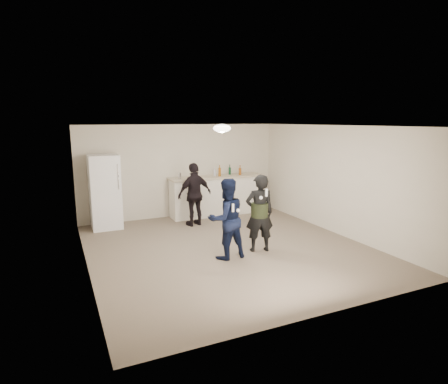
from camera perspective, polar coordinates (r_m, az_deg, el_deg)
name	(u,v)px	position (r m, az deg, el deg)	size (l,w,h in m)	color
floor	(228,248)	(7.86, 0.61, -8.52)	(6.00, 6.00, 0.00)	#6B5B4C
ceiling	(228,126)	(7.41, 0.65, 10.03)	(6.00, 6.00, 0.00)	silver
wall_back	(182,171)	(10.30, -6.48, 3.24)	(6.00, 6.00, 0.00)	beige
wall_front	(326,227)	(5.05, 15.29, -5.15)	(6.00, 6.00, 0.00)	beige
wall_left	(83,201)	(6.86, -20.67, -1.27)	(6.00, 6.00, 0.00)	beige
wall_right	(336,180)	(9.04, 16.63, 1.77)	(6.00, 6.00, 0.00)	beige
counter	(217,196)	(10.43, -1.09, -0.64)	(2.60, 0.56, 1.05)	white
counter_top	(217,177)	(10.33, -1.10, 2.32)	(2.68, 0.64, 0.04)	beige
fridge	(105,192)	(9.52, -17.69, 0.03)	(0.70, 0.70, 1.80)	white
fridge_handle	(118,177)	(9.13, -15.81, 2.23)	(0.02, 0.02, 0.60)	silver
ceiling_dome	(222,128)	(7.68, -0.31, 9.69)	(0.36, 0.36, 0.16)	white
shaker	(180,176)	(9.87, -6.77, 2.45)	(0.08, 0.08, 0.17)	silver
man	(226,219)	(7.10, 0.36, -4.10)	(0.75, 0.59, 1.55)	#0F1A40
woman	(259,213)	(7.51, 5.42, -3.23)	(0.57, 0.38, 1.57)	black
camo_shorts	(259,210)	(7.49, 5.43, -2.75)	(0.34, 0.34, 0.28)	#263418
spectator	(195,194)	(9.34, -4.48, -0.37)	(0.93, 0.39, 1.58)	black
remote_man	(233,208)	(6.79, 1.36, -2.41)	(0.04, 0.04, 0.15)	silver
nunchuk_man	(238,210)	(6.88, 2.15, -2.83)	(0.07, 0.07, 0.07)	white
remote_woman	(266,193)	(7.20, 6.47, -0.08)	(0.04, 0.04, 0.15)	white
nunchuk_woman	(261,198)	(7.19, 5.65, -0.88)	(0.07, 0.07, 0.07)	silver
bottle_cluster	(227,172)	(10.46, 0.46, 3.10)	(0.80, 0.27, 0.23)	#935315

